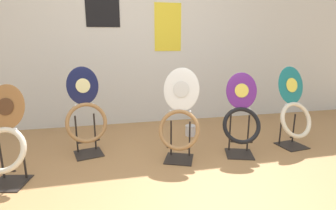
% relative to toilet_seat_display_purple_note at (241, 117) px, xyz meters
% --- Properties ---
extents(ground_plane, '(14.00, 14.00, 0.00)m').
position_rel_toilet_seat_display_purple_note_xyz_m(ground_plane, '(-0.91, -0.73, -0.42)').
color(ground_plane, '#A37547').
extents(wall_back, '(8.00, 0.07, 2.60)m').
position_rel_toilet_seat_display_purple_note_xyz_m(wall_back, '(-0.91, 1.41, 0.88)').
color(wall_back, silver).
rests_on(wall_back, ground_plane).
extents(toilet_seat_display_purple_note, '(0.44, 0.41, 0.87)m').
position_rel_toilet_seat_display_purple_note_xyz_m(toilet_seat_display_purple_note, '(0.00, 0.00, 0.00)').
color(toilet_seat_display_purple_note, black).
rests_on(toilet_seat_display_purple_note, ground_plane).
extents(toilet_seat_display_navy_moon, '(0.45, 0.34, 0.94)m').
position_rel_toilet_seat_display_purple_note_xyz_m(toilet_seat_display_navy_moon, '(-1.60, 0.35, 0.02)').
color(toilet_seat_display_navy_moon, black).
rests_on(toilet_seat_display_navy_moon, ground_plane).
extents(toilet_seat_display_white_plain, '(0.49, 0.46, 0.93)m').
position_rel_toilet_seat_display_purple_note_xyz_m(toilet_seat_display_white_plain, '(-0.66, 0.02, 0.00)').
color(toilet_seat_display_white_plain, black).
rests_on(toilet_seat_display_white_plain, ground_plane).
extents(toilet_seat_display_woodgrain, '(0.42, 0.37, 0.84)m').
position_rel_toilet_seat_display_purple_note_xyz_m(toilet_seat_display_woodgrain, '(-2.21, -0.14, -0.05)').
color(toilet_seat_display_woodgrain, black).
rests_on(toilet_seat_display_woodgrain, ground_plane).
extents(toilet_seat_display_teal_sax, '(0.44, 0.35, 0.91)m').
position_rel_toilet_seat_display_purple_note_xyz_m(toilet_seat_display_teal_sax, '(0.70, 0.08, -0.00)').
color(toilet_seat_display_teal_sax, black).
rests_on(toilet_seat_display_teal_sax, ground_plane).
extents(paint_can, '(0.14, 0.14, 0.14)m').
position_rel_toilet_seat_display_purple_note_xyz_m(paint_can, '(-0.35, 0.66, -0.34)').
color(paint_can, silver).
rests_on(paint_can, ground_plane).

